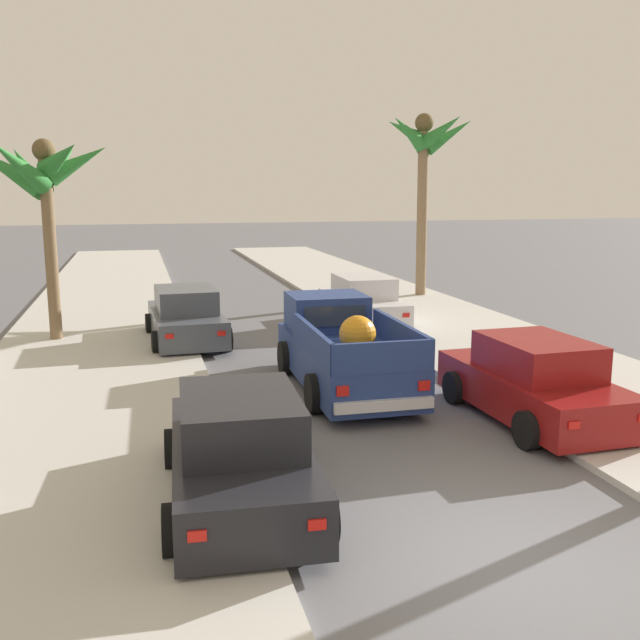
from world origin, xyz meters
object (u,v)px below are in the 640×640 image
Objects in this scene: car_right_near at (186,317)px; palm_tree_right_fore at (426,151)px; pickup_truck at (342,351)px; car_left_mid at (363,302)px; car_left_near at (533,382)px; car_right_mid at (240,453)px; palm_tree_right_mid at (41,175)px.

palm_tree_right_fore reaches higher than car_right_near.
pickup_truck reaches higher than car_left_mid.
car_left_near and car_left_mid have the same top height.
car_right_near is 5.62m from car_left_mid.
car_left_near is 0.99× the size of car_right_mid.
car_right_mid is (-2.92, -5.14, -0.08)m from pickup_truck.
pickup_truck is at bearing -60.91° from car_right_near.
car_left_near is 13.60m from palm_tree_right_mid.
car_right_near is at bearing 124.49° from car_left_near.
car_left_near and car_right_near have the same top height.
palm_tree_right_mid is (-3.57, 11.37, 3.81)m from car_right_mid.
pickup_truck is at bearing -43.88° from palm_tree_right_mid.
car_left_mid is at bearing 68.57° from pickup_truck.
car_left_mid is 0.62× the size of palm_tree_right_fore.
palm_tree_right_mid reaches higher than car_left_mid.
pickup_truck is 0.95× the size of palm_tree_right_mid.
palm_tree_right_fore reaches higher than car_right_mid.
car_left_near is 0.62× the size of palm_tree_right_fore.
pickup_truck reaches higher than car_left_near.
palm_tree_right_fore is (9.46, 6.14, 4.84)m from car_right_near.
palm_tree_right_mid is (-9.23, 9.24, 3.81)m from car_left_near.
car_right_mid is at bearing -159.33° from car_left_near.
car_right_mid is at bearing -119.86° from palm_tree_right_fore.
pickup_truck is 1.21× the size of car_right_mid.
car_left_near is at bearing 20.67° from car_right_mid.
palm_tree_right_fore is (3.99, 4.84, 4.84)m from car_left_mid.
car_right_near is 0.78× the size of palm_tree_right_mid.
car_left_near is at bearing -55.51° from car_right_near.
palm_tree_right_mid reaches higher than car_right_mid.
palm_tree_right_fore is at bearing 50.49° from car_left_mid.
car_right_near is (-5.65, 8.23, 0.00)m from car_left_near.
car_right_near is 1.00× the size of car_right_mid.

